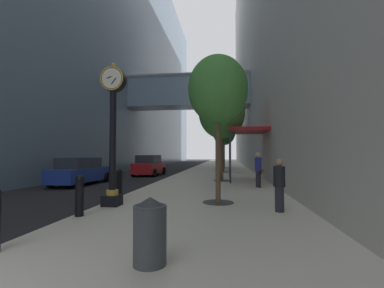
{
  "coord_description": "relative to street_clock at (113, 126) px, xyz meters",
  "views": [
    {
      "loc": [
        4.29,
        -1.4,
        1.87
      ],
      "look_at": [
        1.02,
        23.36,
        2.78
      ],
      "focal_mm": 24.61,
      "sensor_mm": 36.0,
      "label": 1
    }
  ],
  "objects": [
    {
      "name": "street_clock",
      "position": [
        0.0,
        0.0,
        0.0
      ],
      "size": [
        0.84,
        0.55,
        4.81
      ],
      "color": "black",
      "rests_on": "sidewalk_right"
    },
    {
      "name": "building_block_right",
      "position": [
        10.82,
        23.03,
        17.0
      ],
      "size": [
        9.0,
        80.0,
        39.58
      ],
      "color": "#B7B2A8",
      "rests_on": "ground"
    },
    {
      "name": "street_tree_mid_near",
      "position": [
        3.48,
        8.62,
        1.74
      ],
      "size": [
        2.98,
        2.98,
        6.12
      ],
      "color": "#333335",
      "rests_on": "sidewalk_right"
    },
    {
      "name": "pedestrian_by_clock",
      "position": [
        5.35,
        -0.22,
        -1.82
      ],
      "size": [
        0.35,
        0.35,
        1.58
      ],
      "color": "#23232D",
      "rests_on": "sidewalk_right"
    },
    {
      "name": "bollard_second",
      "position": [
        -0.27,
        -1.5,
        -2.05
      ],
      "size": [
        0.24,
        0.24,
        1.14
      ],
      "color": "black",
      "rests_on": "sidewalk_right"
    },
    {
      "name": "building_block_left",
      "position": [
        -11.58,
        23.01,
        13.74
      ],
      "size": [
        22.77,
        80.0,
        33.15
      ],
      "color": "slate",
      "rests_on": "ground"
    },
    {
      "name": "storefront_awning",
      "position": [
        5.08,
        8.82,
        0.49
      ],
      "size": [
        2.4,
        3.6,
        3.3
      ],
      "color": "maroon",
      "rests_on": "sidewalk_right"
    },
    {
      "name": "pedestrian_walking",
      "position": [
        5.41,
        5.53,
        -1.69
      ],
      "size": [
        0.49,
        0.4,
        1.8
      ],
      "color": "#23232D",
      "rests_on": "sidewalk_right"
    },
    {
      "name": "bollard_third",
      "position": [
        -0.27,
        1.22,
        -2.05
      ],
      "size": [
        0.24,
        0.24,
        1.14
      ],
      "color": "black",
      "rests_on": "sidewalk_right"
    },
    {
      "name": "sidewalk_right",
      "position": [
        2.91,
        23.03,
        -2.72
      ],
      "size": [
        6.82,
        80.0,
        0.14
      ],
      "primitive_type": "cube",
      "color": "beige",
      "rests_on": "ground"
    },
    {
      "name": "street_tree_near",
      "position": [
        3.48,
        1.02,
        1.36
      ],
      "size": [
        2.14,
        2.14,
        5.27
      ],
      "color": "#333335",
      "rests_on": "sidewalk_right"
    },
    {
      "name": "car_red_near",
      "position": [
        -2.8,
        13.52,
        -1.95
      ],
      "size": [
        2.12,
        4.12,
        1.74
      ],
      "color": "#AD191E",
      "rests_on": "ground"
    },
    {
      "name": "ground_plane",
      "position": [
        -0.5,
        20.03,
        -2.79
      ],
      "size": [
        110.0,
        110.0,
        0.0
      ],
      "primitive_type": "plane",
      "color": "black",
      "rests_on": "ground"
    },
    {
      "name": "trash_bin",
      "position": [
        2.59,
        -4.33,
        -2.11
      ],
      "size": [
        0.53,
        0.53,
        1.05
      ],
      "color": "#383D42",
      "rests_on": "sidewalk_right"
    },
    {
      "name": "car_blue_mid",
      "position": [
        -4.95,
        6.5,
        -2.0
      ],
      "size": [
        2.03,
        4.65,
        1.62
      ],
      "color": "navy",
      "rests_on": "ground"
    },
    {
      "name": "street_tree_mid_far",
      "position": [
        3.48,
        16.23,
        1.65
      ],
      "size": [
        2.45,
        2.45,
        5.73
      ],
      "color": "#333335",
      "rests_on": "sidewalk_right"
    },
    {
      "name": "street_tree_far",
      "position": [
        3.48,
        23.83,
        1.67
      ],
      "size": [
        2.74,
        2.74,
        5.91
      ],
      "color": "#333335",
      "rests_on": "sidewalk_right"
    }
  ]
}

